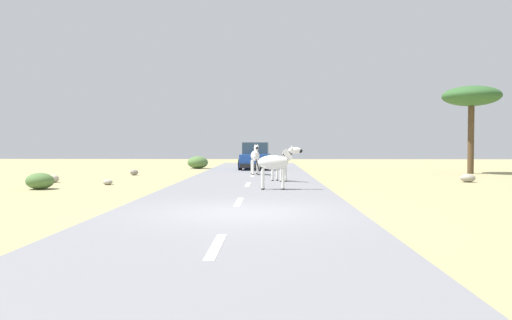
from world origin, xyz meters
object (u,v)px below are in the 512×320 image
object	(u,v)px
zebra_1	(276,163)
zebra_2	(280,162)
rock_1	(468,178)
rock_0	(134,172)
bush_0	(40,181)
bush_2	(198,162)
rock_3	(108,182)
car_0	(256,157)
tree_2	(471,98)
rock_4	(54,179)
zebra_0	(255,156)

from	to	relation	value
zebra_1	zebra_2	world-z (taller)	zebra_1
zebra_1	rock_1	world-z (taller)	zebra_1
zebra_2	rock_0	world-z (taller)	zebra_2
bush_0	bush_2	bearing A→B (deg)	77.53
rock_3	car_0	bearing A→B (deg)	64.96
zebra_1	bush_2	distance (m)	17.24
tree_2	bush_2	size ratio (longest dim) A/B	3.51
tree_2	rock_0	xyz separation A→B (m)	(-18.66, -1.93, -4.14)
tree_2	rock_3	size ratio (longest dim) A/B	12.23
zebra_2	rock_3	bearing A→B (deg)	-22.96
rock_4	zebra_1	bearing A→B (deg)	-20.72
bush_2	rock_4	world-z (taller)	bush_2
bush_0	rock_0	world-z (taller)	bush_0
zebra_0	bush_0	xyz separation A→B (m)	(-7.72, -8.21, -0.73)
bush_0	car_0	bearing A→B (deg)	62.22
rock_1	rock_4	distance (m)	18.04
zebra_2	bush_0	distance (m)	9.61
rock_3	zebra_2	bearing A→B (deg)	11.43
rock_1	rock_4	xyz separation A→B (m)	(-18.03, -0.68, -0.01)
zebra_1	bush_0	bearing A→B (deg)	-91.45
tree_2	rock_1	world-z (taller)	tree_2
zebra_2	car_0	distance (m)	10.96
zebra_1	rock_1	bearing A→B (deg)	118.23
rock_1	rock_3	distance (m)	15.41
zebra_1	rock_0	xyz separation A→B (m)	(-7.46, 8.81, -0.83)
zebra_0	zebra_2	world-z (taller)	zebra_0
rock_0	rock_1	world-z (taller)	rock_1
bush_0	rock_3	distance (m)	2.79
car_0	bush_2	distance (m)	4.38
zebra_0	zebra_2	xyz separation A→B (m)	(1.21, -4.69, -0.13)
zebra_0	car_0	bearing A→B (deg)	-95.78
zebra_2	rock_4	distance (m)	9.85
zebra_1	rock_3	world-z (taller)	zebra_1
bush_0	rock_4	world-z (taller)	bush_0
car_0	zebra_1	bearing A→B (deg)	96.03
zebra_1	rock_1	size ratio (longest dim) A/B	2.61
bush_2	rock_0	size ratio (longest dim) A/B	3.30
car_0	bush_2	size ratio (longest dim) A/B	3.12
zebra_1	rock_3	size ratio (longest dim) A/B	4.13
car_0	rock_4	bearing A→B (deg)	54.75
zebra_1	bush_0	distance (m)	8.70
rock_0	rock_3	size ratio (longest dim) A/B	1.06
bush_2	rock_3	bearing A→B (deg)	-96.99
bush_2	rock_4	bearing A→B (deg)	-109.05
zebra_0	rock_4	xyz separation A→B (m)	(-8.61, -5.02, -0.86)
bush_0	bush_2	distance (m)	16.42
zebra_0	rock_3	world-z (taller)	zebra_0
bush_0	bush_2	size ratio (longest dim) A/B	0.72
bush_2	rock_3	world-z (taller)	bush_2
bush_0	rock_3	xyz separation A→B (m)	(1.83, 2.09, -0.19)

